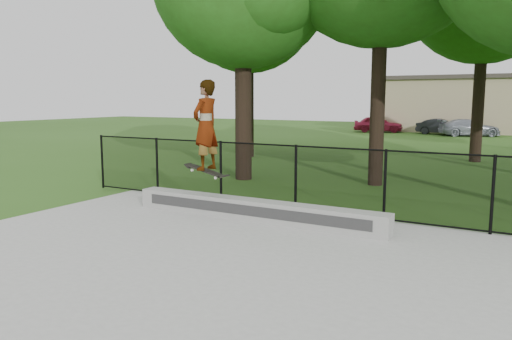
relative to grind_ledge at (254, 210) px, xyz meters
The scene contains 7 objects.
grind_ledge is the anchor object (origin of this frame).
car_a 29.76m from the grind_ledge, 100.86° to the left, with size 1.47×3.64×1.25m, color #A01D3A.
car_b 29.12m from the grind_ledge, 91.94° to the left, with size 1.18×3.07×1.12m, color black.
car_c 28.25m from the grind_ledge, 87.97° to the left, with size 1.63×3.70×1.17m, color gray.
skater_airborne 2.02m from the grind_ledge, 168.69° to the right, with size 0.82×0.72×2.07m.
chainlink_fence 2.74m from the grind_ledge, 26.56° to the left, with size 16.06×0.06×1.50m.
distant_building 33.36m from the grind_ledge, 89.31° to the left, with size 12.40×6.40×4.30m.
Camera 1 is at (2.62, -4.13, 2.57)m, focal length 35.00 mm.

